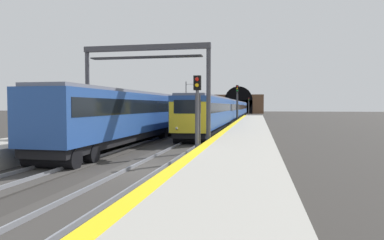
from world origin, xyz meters
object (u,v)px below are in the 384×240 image
object	(u,v)px
train_main_approaching	(231,109)
railway_signal_near	(197,111)
train_adjacent_platform	(183,111)
railway_signal_far	(249,104)
railway_signal_mid	(237,101)
catenary_mast_near	(186,100)
overhead_signal_gantry	(146,71)

from	to	relation	value
train_main_approaching	railway_signal_near	size ratio (longest dim) A/B	17.69
train_adjacent_platform	railway_signal_far	world-z (taller)	railway_signal_far
railway_signal_mid	catenary_mast_near	world-z (taller)	catenary_mast_near
train_main_approaching	catenary_mast_near	xyz separation A→B (m)	(9.63, 10.69, 2.02)
train_main_approaching	railway_signal_far	xyz separation A→B (m)	(47.93, -1.91, 1.10)
railway_signal_far	train_main_approaching	bearing A→B (deg)	-2.29
railway_signal_far	catenary_mast_near	distance (m)	40.32
catenary_mast_near	railway_signal_far	bearing A→B (deg)	-18.22
railway_signal_near	railway_signal_mid	size ratio (longest dim) A/B	0.75
train_main_approaching	railway_signal_far	distance (m)	47.98
overhead_signal_gantry	train_adjacent_platform	bearing A→B (deg)	6.01
train_main_approaching	catenary_mast_near	distance (m)	14.53
train_adjacent_platform	railway_signal_far	bearing A→B (deg)	-4.79
train_adjacent_platform	railway_signal_far	distance (m)	69.99
overhead_signal_gantry	railway_signal_far	bearing A→B (deg)	-2.61
train_adjacent_platform	overhead_signal_gantry	size ratio (longest dim) A/B	6.82
overhead_signal_gantry	railway_signal_near	bearing A→B (deg)	-134.17
railway_signal_mid	train_main_approaching	bearing A→B (deg)	-171.87
train_adjacent_platform	overhead_signal_gantry	world-z (taller)	overhead_signal_gantry
catenary_mast_near	train_adjacent_platform	bearing A→B (deg)	-168.74
railway_signal_mid	railway_signal_far	xyz separation A→B (m)	(61.33, -0.00, -0.25)
train_main_approaching	train_adjacent_platform	xyz separation A→B (m)	(-21.77, 4.44, 0.07)
railway_signal_near	overhead_signal_gantry	size ratio (longest dim) A/B	0.53
railway_signal_mid	overhead_signal_gantry	size ratio (longest dim) A/B	0.70
train_adjacent_platform	railway_signal_far	size ratio (longest dim) A/B	10.53
train_adjacent_platform	catenary_mast_near	size ratio (longest dim) A/B	7.05
railway_signal_mid	railway_signal_far	size ratio (longest dim) A/B	1.08
railway_signal_near	overhead_signal_gantry	xyz separation A→B (m)	(4.01, 4.13, 2.54)
railway_signal_near	overhead_signal_gantry	bearing A→B (deg)	-134.17
railway_signal_near	catenary_mast_near	xyz separation A→B (m)	(56.48, 12.60, 1.58)
railway_signal_near	railway_signal_far	bearing A→B (deg)	-180.00
railway_signal_far	railway_signal_near	bearing A→B (deg)	0.00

